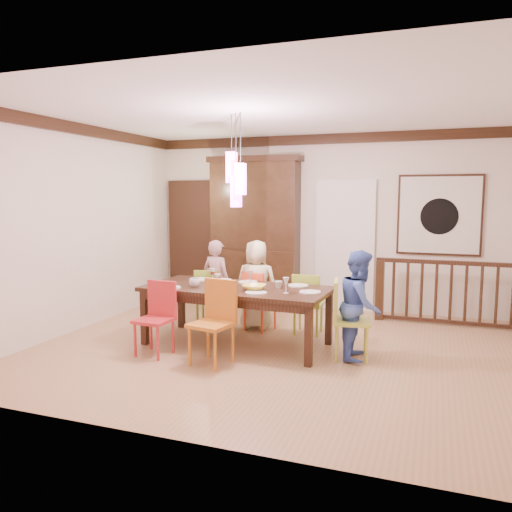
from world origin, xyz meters
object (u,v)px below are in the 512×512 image
(person_end_right, at_px, (360,305))
(person_far_mid, at_px, (256,285))
(china_hutch, at_px, (255,232))
(chair_end_right, at_px, (352,314))
(balustrade, at_px, (451,292))
(dining_table, at_px, (237,293))
(person_far_left, at_px, (217,282))
(chair_far_left, at_px, (210,293))

(person_end_right, bearing_deg, person_far_mid, 59.32)
(china_hutch, relative_size, person_end_right, 2.01)
(chair_end_right, height_order, person_end_right, person_end_right)
(china_hutch, height_order, person_far_mid, china_hutch)
(person_far_mid, bearing_deg, balustrade, -163.16)
(chair_end_right, bearing_deg, person_far_mid, 49.59)
(dining_table, height_order, person_far_mid, person_far_mid)
(china_hutch, xyz_separation_m, person_far_mid, (0.55, -1.46, -0.65))
(chair_end_right, height_order, person_far_left, person_far_left)
(dining_table, relative_size, person_end_right, 1.87)
(chair_end_right, distance_m, person_far_left, 2.37)
(chair_far_left, xyz_separation_m, china_hutch, (0.14, 1.54, 0.80))
(chair_far_left, bearing_deg, china_hutch, -105.68)
(china_hutch, xyz_separation_m, balustrade, (3.18, -0.35, -0.78))
(chair_far_left, height_order, china_hutch, china_hutch)
(dining_table, bearing_deg, balustrade, 39.63)
(china_hutch, distance_m, balustrade, 3.29)
(balustrade, relative_size, person_end_right, 1.68)
(dining_table, distance_m, person_far_left, 1.14)
(china_hutch, xyz_separation_m, person_far_left, (-0.10, -1.39, -0.66))
(balustrade, height_order, person_far_mid, person_far_mid)
(chair_far_left, bearing_deg, person_end_right, 151.09)
(chair_end_right, xyz_separation_m, person_far_mid, (-1.51, 0.90, 0.11))
(china_hutch, xyz_separation_m, person_end_right, (2.14, -2.30, -0.64))
(dining_table, height_order, china_hutch, china_hutch)
(chair_far_left, bearing_deg, person_far_left, -113.51)
(chair_end_right, distance_m, person_end_right, 0.15)
(person_far_left, bearing_deg, dining_table, 139.13)
(person_far_mid, bearing_deg, dining_table, 86.28)
(dining_table, height_order, person_end_right, person_end_right)
(chair_end_right, relative_size, person_far_mid, 0.73)
(china_hutch, height_order, person_far_left, china_hutch)
(china_hutch, relative_size, balustrade, 1.19)
(china_hutch, bearing_deg, dining_table, -75.68)
(chair_far_left, distance_m, person_far_mid, 0.71)
(chair_far_left, relative_size, china_hutch, 0.33)
(chair_far_left, bearing_deg, balustrade, -170.76)
(person_far_mid, bearing_deg, china_hutch, -75.34)
(chair_far_left, relative_size, chair_end_right, 0.91)
(chair_far_left, xyz_separation_m, chair_end_right, (2.20, -0.82, 0.05))
(dining_table, bearing_deg, person_far_mid, 95.09)
(chair_end_right, bearing_deg, balustrade, -38.71)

